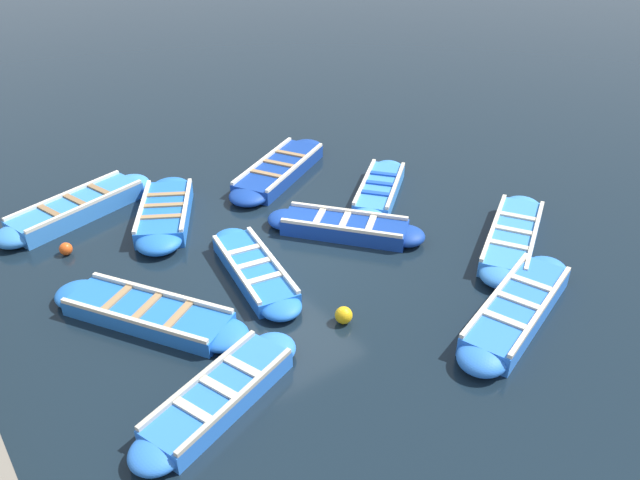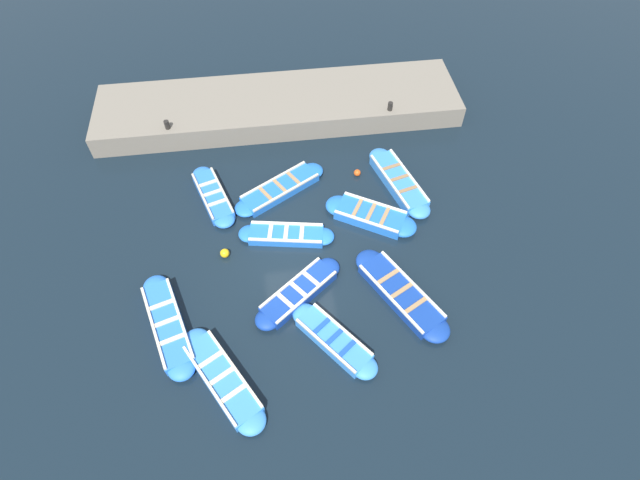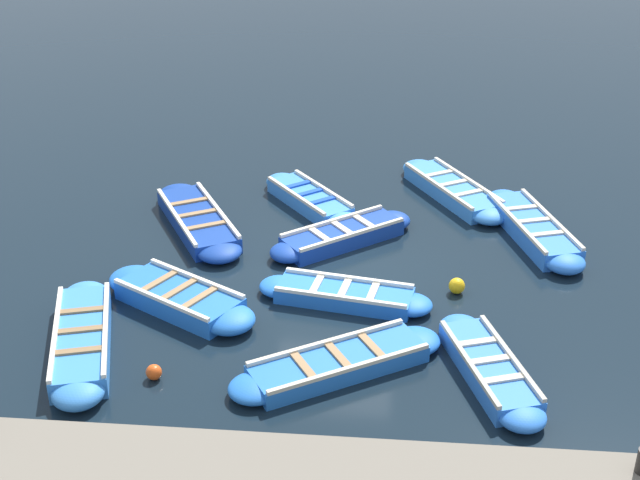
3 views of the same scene
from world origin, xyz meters
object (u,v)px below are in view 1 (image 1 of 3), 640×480
at_px(boat_outer_left, 280,170).
at_px(boat_broadside, 148,314).
at_px(boat_bow_out, 345,227).
at_px(buoy_yellow_far, 256,191).
at_px(boat_outer_right, 517,310).
at_px(boat_inner_gap, 77,208).
at_px(boat_end_of_row, 220,396).
at_px(boat_centre, 380,190).
at_px(buoy_orange_near, 66,249).
at_px(boat_alongside, 165,213).
at_px(boat_tucked, 513,238).
at_px(buoy_white_drifting, 344,315).
at_px(boat_stern_in, 254,270).

height_order(boat_outer_left, boat_broadside, boat_outer_left).
xyz_separation_m(boat_bow_out, buoy_yellow_far, (-0.59, 2.65, -0.05)).
height_order(boat_outer_right, boat_inner_gap, boat_inner_gap).
bearing_deg(buoy_yellow_far, boat_outer_left, 28.51).
xyz_separation_m(boat_bow_out, boat_end_of_row, (-4.54, -2.72, -0.01)).
distance_m(boat_outer_left, boat_centre, 2.69).
xyz_separation_m(boat_outer_left, buoy_yellow_far, (-1.04, -0.57, -0.05)).
distance_m(boat_centre, boat_end_of_row, 7.26).
bearing_deg(boat_end_of_row, buoy_orange_near, 95.55).
distance_m(boat_alongside, buoy_yellow_far, 2.26).
distance_m(boat_alongside, buoy_orange_near, 2.24).
bearing_deg(boat_tucked, boat_outer_left, 110.41).
xyz_separation_m(boat_bow_out, boat_centre, (1.77, 0.87, -0.00)).
height_order(boat_centre, boat_tucked, boat_tucked).
bearing_deg(buoy_orange_near, boat_tucked, -34.38).
xyz_separation_m(boat_centre, buoy_yellow_far, (-2.36, 1.78, -0.05)).
height_order(boat_end_of_row, buoy_white_drifting, boat_end_of_row).
height_order(boat_outer_left, boat_tucked, boat_tucked).
relative_size(boat_inner_gap, boat_broadside, 1.05).
distance_m(boat_outer_right, boat_broadside, 6.49).
bearing_deg(buoy_yellow_far, buoy_white_drifting, -104.48).
xyz_separation_m(boat_stern_in, boat_tucked, (4.95, -2.25, 0.03)).
xyz_separation_m(boat_end_of_row, buoy_white_drifting, (2.67, 0.39, -0.01)).
relative_size(boat_bow_out, boat_outer_left, 0.80).
relative_size(boat_stern_in, boat_end_of_row, 1.02).
distance_m(boat_alongside, buoy_white_drifting, 5.27).
relative_size(boat_inner_gap, buoy_orange_near, 14.91).
relative_size(boat_tucked, buoy_orange_near, 13.91).
xyz_separation_m(boat_end_of_row, buoy_orange_near, (-0.53, 5.50, -0.03)).
relative_size(boat_outer_right, boat_end_of_row, 1.17).
bearing_deg(boat_outer_left, boat_inner_gap, 168.04).
height_order(boat_outer_left, boat_inner_gap, boat_inner_gap).
distance_m(boat_outer_right, boat_inner_gap, 9.68).
bearing_deg(boat_bow_out, buoy_white_drifting, -128.94).
bearing_deg(boat_centre, boat_bow_out, -153.82).
bearing_deg(boat_stern_in, boat_outer_left, 50.12).
distance_m(boat_centre, buoy_yellow_far, 2.95).
relative_size(boat_outer_left, boat_outer_right, 1.01).
relative_size(boat_stern_in, boat_broadside, 0.91).
bearing_deg(boat_end_of_row, boat_outer_right, -14.57).
xyz_separation_m(boat_outer_left, boat_alongside, (-3.29, -0.35, 0.02)).
relative_size(boat_outer_left, boat_inner_gap, 1.01).
height_order(boat_outer_right, boat_tucked, boat_outer_right).
height_order(boat_end_of_row, boat_tucked, boat_tucked).
distance_m(boat_bow_out, boat_inner_gap, 6.07).
distance_m(boat_tucked, buoy_white_drifting, 4.43).
bearing_deg(boat_centre, buoy_yellow_far, 142.97).
height_order(boat_outer_left, boat_alongside, boat_alongside).
bearing_deg(boat_inner_gap, boat_outer_left, -11.96).
xyz_separation_m(boat_bow_out, boat_broadside, (-4.60, -0.23, -0.02)).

